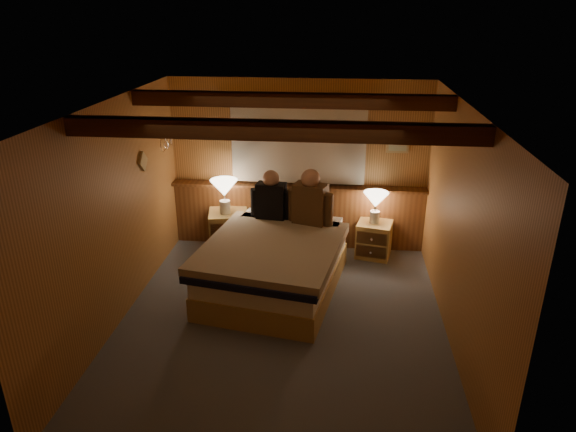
# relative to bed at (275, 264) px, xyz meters

# --- Properties ---
(floor) EXTENTS (4.20, 4.20, 0.00)m
(floor) POSITION_rel_bed_xyz_m (0.17, -0.69, -0.35)
(floor) COLOR #525962
(floor) RESTS_ON ground
(ceiling) EXTENTS (4.20, 4.20, 0.00)m
(ceiling) POSITION_rel_bed_xyz_m (0.17, -0.69, 2.05)
(ceiling) COLOR #D9A751
(ceiling) RESTS_ON wall_back
(wall_back) EXTENTS (3.60, 0.00, 3.60)m
(wall_back) POSITION_rel_bed_xyz_m (0.17, 1.41, 0.85)
(wall_back) COLOR #BC8243
(wall_back) RESTS_ON floor
(wall_left) EXTENTS (0.00, 4.20, 4.20)m
(wall_left) POSITION_rel_bed_xyz_m (-1.63, -0.69, 0.85)
(wall_left) COLOR #BC8243
(wall_left) RESTS_ON floor
(wall_right) EXTENTS (0.00, 4.20, 4.20)m
(wall_right) POSITION_rel_bed_xyz_m (1.97, -0.69, 0.85)
(wall_right) COLOR #BC8243
(wall_right) RESTS_ON floor
(wall_front) EXTENTS (3.60, 0.00, 3.60)m
(wall_front) POSITION_rel_bed_xyz_m (0.17, -2.79, 0.85)
(wall_front) COLOR #BC8243
(wall_front) RESTS_ON floor
(wainscot) EXTENTS (3.60, 0.23, 0.94)m
(wainscot) POSITION_rel_bed_xyz_m (0.17, 1.35, 0.13)
(wainscot) COLOR brown
(wainscot) RESTS_ON wall_back
(curtain_window) EXTENTS (2.18, 0.09, 1.11)m
(curtain_window) POSITION_rel_bed_xyz_m (0.17, 1.34, 1.17)
(curtain_window) COLOR #4C2813
(curtain_window) RESTS_ON wall_back
(ceiling_beams) EXTENTS (3.60, 1.65, 0.16)m
(ceiling_beams) POSITION_rel_bed_xyz_m (0.17, -0.54, 1.96)
(ceiling_beams) COLOR #4C2813
(ceiling_beams) RESTS_ON ceiling
(coat_rail) EXTENTS (0.05, 0.55, 0.24)m
(coat_rail) POSITION_rel_bed_xyz_m (-1.55, 0.89, 1.32)
(coat_rail) COLOR white
(coat_rail) RESTS_ON wall_left
(framed_print) EXTENTS (0.30, 0.04, 0.25)m
(framed_print) POSITION_rel_bed_xyz_m (1.52, 1.39, 1.20)
(framed_print) COLOR tan
(framed_print) RESTS_ON wall_back
(bed) EXTENTS (1.83, 2.21, 0.68)m
(bed) POSITION_rel_bed_xyz_m (0.00, 0.00, 0.00)
(bed) COLOR #B08E4B
(bed) RESTS_ON floor
(nightstand_left) EXTENTS (0.62, 0.58, 0.59)m
(nightstand_left) POSITION_rel_bed_xyz_m (-0.79, 1.04, -0.06)
(nightstand_left) COLOR #B08E4B
(nightstand_left) RESTS_ON floor
(nightstand_right) EXTENTS (0.53, 0.50, 0.50)m
(nightstand_right) POSITION_rel_bed_xyz_m (1.26, 1.08, -0.10)
(nightstand_right) COLOR #B08E4B
(nightstand_right) RESTS_ON floor
(lamp_left) EXTENTS (0.38, 0.38, 0.49)m
(lamp_left) POSITION_rel_bed_xyz_m (-0.82, 1.00, 0.59)
(lamp_left) COLOR silver
(lamp_left) RESTS_ON nightstand_left
(lamp_right) EXTENTS (0.34, 0.34, 0.44)m
(lamp_right) POSITION_rel_bed_xyz_m (1.25, 1.09, 0.46)
(lamp_right) COLOR silver
(lamp_right) RESTS_ON nightstand_right
(person_left) EXTENTS (0.56, 0.26, 0.68)m
(person_left) POSITION_rel_bed_xyz_m (-0.13, 0.72, 0.59)
(person_left) COLOR black
(person_left) RESTS_ON bed
(person_right) EXTENTS (0.59, 0.35, 0.75)m
(person_right) POSITION_rel_bed_xyz_m (0.39, 0.60, 0.62)
(person_right) COLOR #533921
(person_right) RESTS_ON bed
(duffel_bag) EXTENTS (0.58, 0.44, 0.37)m
(duffel_bag) POSITION_rel_bed_xyz_m (-0.67, 0.46, -0.19)
(duffel_bag) COLOR black
(duffel_bag) RESTS_ON floor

